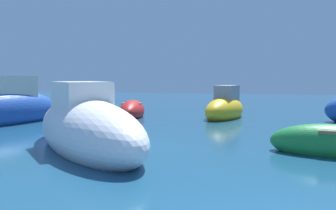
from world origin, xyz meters
TOP-DOWN VIEW (x-y plane):
  - moored_boat_0 at (-3.17, 13.73)m, footprint 2.23×3.96m
  - moored_boat_1 at (-5.99, 5.00)m, footprint 6.00×5.90m
  - moored_boat_2 at (0.41, 6.04)m, footprint 3.28×1.73m
  - moored_boat_6 at (-7.76, 12.98)m, footprint 1.89×3.39m

SIDE VIEW (x-z plane):
  - moored_boat_2 at x=0.41m, z-range -0.23..0.80m
  - moored_boat_6 at x=-7.76m, z-range -0.24..0.85m
  - moored_boat_0 at x=-3.17m, z-range -0.48..1.41m
  - moored_boat_1 at x=-5.99m, z-range -0.56..1.71m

